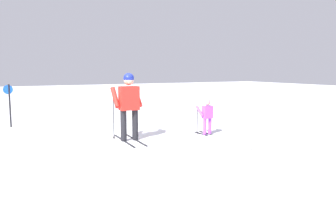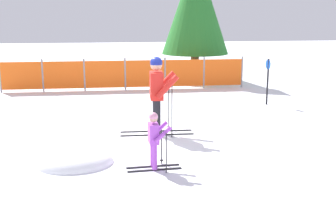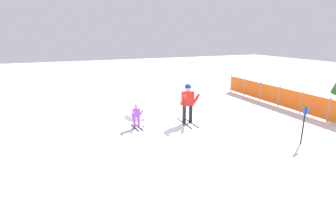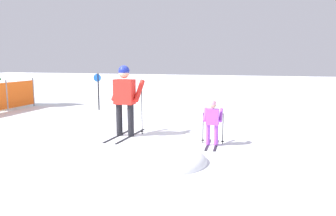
{
  "view_description": "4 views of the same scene",
  "coord_description": "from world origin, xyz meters",
  "px_view_note": "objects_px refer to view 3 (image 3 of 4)",
  "views": [
    {
      "loc": [
        -7.3,
        2.66,
        1.78
      ],
      "look_at": [
        -0.24,
        -1.01,
        0.83
      ],
      "focal_mm": 35.0,
      "sensor_mm": 36.0,
      "label": 1
    },
    {
      "loc": [
        -0.72,
        -9.03,
        2.57
      ],
      "look_at": [
        0.41,
        -0.94,
        0.73
      ],
      "focal_mm": 45.0,
      "sensor_mm": 36.0,
      "label": 2
    },
    {
      "loc": [
        9.57,
        -5.12,
        3.6
      ],
      "look_at": [
        0.06,
        -0.99,
        0.69
      ],
      "focal_mm": 28.0,
      "sensor_mm": 36.0,
      "label": 3
    },
    {
      "loc": [
        -6.82,
        -3.32,
        1.84
      ],
      "look_at": [
        0.31,
        -1.25,
        0.72
      ],
      "focal_mm": 35.0,
      "sensor_mm": 36.0,
      "label": 4
    }
  ],
  "objects_px": {
    "trail_marker": "(304,121)",
    "skier_adult": "(188,100)",
    "skier_child": "(136,114)",
    "safety_fence": "(279,96)"
  },
  "relations": [
    {
      "from": "skier_adult",
      "to": "trail_marker",
      "type": "height_order",
      "value": "skier_adult"
    },
    {
      "from": "skier_adult",
      "to": "trail_marker",
      "type": "xyz_separation_m",
      "value": [
        3.47,
        2.57,
        -0.18
      ]
    },
    {
      "from": "safety_fence",
      "to": "trail_marker",
      "type": "bearing_deg",
      "value": -37.0
    },
    {
      "from": "skier_adult",
      "to": "skier_child",
      "type": "height_order",
      "value": "skier_adult"
    },
    {
      "from": "trail_marker",
      "to": "skier_adult",
      "type": "bearing_deg",
      "value": -143.47
    },
    {
      "from": "skier_child",
      "to": "trail_marker",
      "type": "bearing_deg",
      "value": 47.92
    },
    {
      "from": "skier_adult",
      "to": "safety_fence",
      "type": "height_order",
      "value": "skier_adult"
    },
    {
      "from": "skier_adult",
      "to": "skier_child",
      "type": "xyz_separation_m",
      "value": [
        -0.3,
        -2.13,
        -0.44
      ]
    },
    {
      "from": "skier_child",
      "to": "trail_marker",
      "type": "height_order",
      "value": "trail_marker"
    },
    {
      "from": "trail_marker",
      "to": "safety_fence",
      "type": "bearing_deg",
      "value": 143.0
    }
  ]
}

